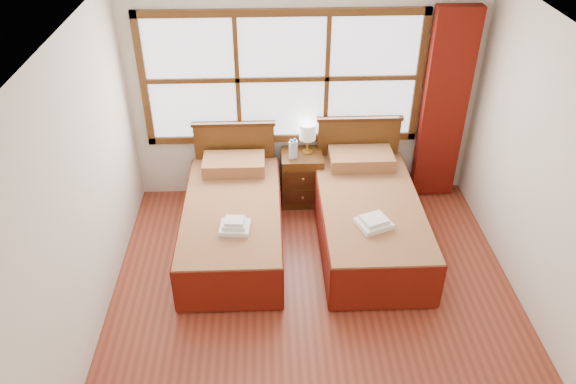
{
  "coord_description": "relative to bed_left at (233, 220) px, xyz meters",
  "views": [
    {
      "loc": [
        -0.42,
        -3.69,
        3.94
      ],
      "look_at": [
        -0.25,
        0.7,
        0.99
      ],
      "focal_mm": 35.0,
      "sensor_mm": 36.0,
      "label": 1
    }
  ],
  "objects": [
    {
      "name": "floor",
      "position": [
        0.82,
        -1.2,
        -0.31
      ],
      "size": [
        4.5,
        4.5,
        0.0
      ],
      "primitive_type": "plane",
      "color": "brown",
      "rests_on": "ground"
    },
    {
      "name": "ceiling",
      "position": [
        0.82,
        -1.2,
        2.29
      ],
      "size": [
        4.5,
        4.5,
        0.0
      ],
      "primitive_type": "plane",
      "rotation": [
        3.14,
        0.0,
        0.0
      ],
      "color": "white",
      "rests_on": "wall_back"
    },
    {
      "name": "wall_back",
      "position": [
        0.82,
        1.05,
        0.99
      ],
      "size": [
        4.0,
        0.0,
        4.0
      ],
      "primitive_type": "plane",
      "rotation": [
        1.57,
        0.0,
        0.0
      ],
      "color": "silver",
      "rests_on": "floor"
    },
    {
      "name": "wall_left",
      "position": [
        -1.18,
        -1.2,
        0.99
      ],
      "size": [
        0.0,
        4.5,
        4.5
      ],
      "primitive_type": "plane",
      "rotation": [
        1.57,
        0.0,
        1.57
      ],
      "color": "silver",
      "rests_on": "floor"
    },
    {
      "name": "wall_right",
      "position": [
        2.82,
        -1.2,
        0.99
      ],
      "size": [
        0.0,
        4.5,
        4.5
      ],
      "primitive_type": "plane",
      "rotation": [
        1.57,
        0.0,
        -1.57
      ],
      "color": "silver",
      "rests_on": "floor"
    },
    {
      "name": "window",
      "position": [
        0.57,
        1.01,
        1.19
      ],
      "size": [
        3.16,
        0.06,
        1.56
      ],
      "color": "white",
      "rests_on": "wall_back"
    },
    {
      "name": "curtain",
      "position": [
        2.42,
        0.91,
        0.86
      ],
      "size": [
        0.5,
        0.16,
        2.3
      ],
      "primitive_type": "cube",
      "color": "maroon",
      "rests_on": "wall_back"
    },
    {
      "name": "bed_left",
      "position": [
        0.0,
        0.0,
        0.0
      ],
      "size": [
        1.04,
        2.06,
        1.01
      ],
      "color": "#3D1E0C",
      "rests_on": "floor"
    },
    {
      "name": "bed_right",
      "position": [
        1.47,
        -0.0,
        0.01
      ],
      "size": [
        1.07,
        2.09,
        1.04
      ],
      "color": "#3D1E0C",
      "rests_on": "floor"
    },
    {
      "name": "nightstand",
      "position": [
        0.79,
        0.8,
        0.02
      ],
      "size": [
        0.48,
        0.48,
        0.64
      ],
      "color": "#522E12",
      "rests_on": "floor"
    },
    {
      "name": "towels_left",
      "position": [
        0.05,
        -0.47,
        0.28
      ],
      "size": [
        0.31,
        0.28,
        0.12
      ],
      "rotation": [
        0.0,
        0.0,
        -0.08
      ],
      "color": "white",
      "rests_on": "bed_left"
    },
    {
      "name": "towels_right",
      "position": [
        1.43,
        -0.48,
        0.29
      ],
      "size": [
        0.39,
        0.37,
        0.09
      ],
      "rotation": [
        0.0,
        0.0,
        0.38
      ],
      "color": "white",
      "rests_on": "bed_right"
    },
    {
      "name": "lamp",
      "position": [
        0.86,
        0.85,
        0.6
      ],
      "size": [
        0.19,
        0.19,
        0.37
      ],
      "color": "gold",
      "rests_on": "nightstand"
    },
    {
      "name": "bottle_near",
      "position": [
        0.66,
        0.72,
        0.45
      ],
      "size": [
        0.06,
        0.06,
        0.24
      ],
      "color": "silver",
      "rests_on": "nightstand"
    },
    {
      "name": "bottle_far",
      "position": [
        0.7,
        0.74,
        0.45
      ],
      "size": [
        0.06,
        0.06,
        0.25
      ],
      "color": "silver",
      "rests_on": "nightstand"
    }
  ]
}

